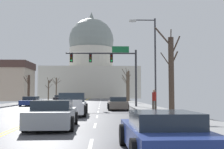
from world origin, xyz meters
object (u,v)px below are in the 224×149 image
object	(u,v)px
pedestrian_00	(154,99)
sedan_oncoming_01	(67,100)
sedan_oncoming_00	(31,101)
sedan_near_02	(53,115)
signal_gantry	(111,63)
sedan_oncoming_02	(59,98)
pickup_truck_near_01	(72,105)
sedan_near_03	(163,134)
sedan_near_00	(118,104)
street_lamp_right	(152,56)

from	to	relation	value
pedestrian_00	sedan_oncoming_01	bearing A→B (deg)	113.13
sedan_oncoming_00	sedan_near_02	bearing A→B (deg)	-73.58
signal_gantry	sedan_oncoming_02	world-z (taller)	signal_gantry
sedan_oncoming_01	pedestrian_00	bearing A→B (deg)	-66.87
pickup_truck_near_01	sedan_oncoming_01	bearing A→B (deg)	97.89
sedan_near_02	sedan_oncoming_02	size ratio (longest dim) A/B	0.98
sedan_oncoming_00	sedan_oncoming_01	size ratio (longest dim) A/B	1.04
sedan_near_03	sedan_oncoming_02	size ratio (longest dim) A/B	0.95
sedan_oncoming_00	pedestrian_00	distance (m)	19.11
sedan_near_03	sedan_oncoming_01	xyz separation A→B (m)	(-7.27, 38.34, 0.05)
sedan_oncoming_02	pedestrian_00	bearing A→B (deg)	-70.24
sedan_oncoming_02	pickup_truck_near_01	bearing A→B (deg)	-79.98
signal_gantry	sedan_near_00	world-z (taller)	signal_gantry
sedan_oncoming_02	pedestrian_00	distance (m)	39.27
signal_gantry	pickup_truck_near_01	xyz separation A→B (m)	(-3.14, -10.47, -4.24)
signal_gantry	sedan_near_00	bearing A→B (deg)	-81.56
street_lamp_right	sedan_near_00	world-z (taller)	street_lamp_right
pickup_truck_near_01	sedan_near_03	size ratio (longest dim) A/B	1.27
street_lamp_right	pedestrian_00	world-z (taller)	street_lamp_right
pickup_truck_near_01	pedestrian_00	xyz separation A→B (m)	(6.41, 1.92, 0.39)
sedan_near_00	pedestrian_00	size ratio (longest dim) A/B	2.44
sedan_near_03	sedan_near_00	bearing A→B (deg)	90.23
sedan_near_02	sedan_oncoming_02	xyz separation A→B (m)	(-6.84, 46.42, -0.02)
sedan_oncoming_00	sedan_oncoming_01	distance (m)	9.98
street_lamp_right	sedan_oncoming_01	bearing A→B (deg)	113.13
signal_gantry	sedan_near_03	xyz separation A→B (m)	(0.65, -23.76, -4.44)
signal_gantry	sedan_near_02	distance (m)	18.81
sedan_oncoming_00	pedestrian_00	xyz separation A→B (m)	(13.27, -13.74, 0.55)
signal_gantry	street_lamp_right	size ratio (longest dim) A/B	1.04
sedan_near_02	sedan_oncoming_00	distance (m)	24.19
sedan_oncoming_02	pedestrian_00	world-z (taller)	pedestrian_00
sedan_near_03	sedan_oncoming_00	bearing A→B (deg)	110.21
sedan_near_00	sedan_near_02	world-z (taller)	sedan_near_02
signal_gantry	pedestrian_00	world-z (taller)	signal_gantry
street_lamp_right	sedan_oncoming_02	xyz separation A→B (m)	(-13.16, 36.69, -4.10)
sedan_oncoming_01	signal_gantry	bearing A→B (deg)	-65.59
pickup_truck_near_01	sedan_near_02	xyz separation A→B (m)	(-0.02, -7.54, -0.13)
sedan_oncoming_01	sedan_oncoming_00	bearing A→B (deg)	-109.87
sedan_oncoming_01	pedestrian_00	distance (m)	25.15
sedan_near_02	pedestrian_00	bearing A→B (deg)	55.81
sedan_near_03	sedan_oncoming_00	xyz separation A→B (m)	(-10.66, 28.95, 0.04)
pickup_truck_near_01	sedan_near_00	bearing A→B (deg)	60.70
street_lamp_right	sedan_near_00	bearing A→B (deg)	120.18
sedan_near_03	sedan_oncoming_01	world-z (taller)	sedan_oncoming_01
sedan_near_00	sedan_oncoming_02	size ratio (longest dim) A/B	0.93
pedestrian_00	sedan_oncoming_00	bearing A→B (deg)	134.01
sedan_near_03	sedan_oncoming_00	size ratio (longest dim) A/B	0.94
signal_gantry	sedan_oncoming_01	size ratio (longest dim) A/B	1.77
sedan_oncoming_00	sedan_oncoming_02	xyz separation A→B (m)	(-0.00, 23.22, 0.01)
sedan_near_02	sedan_near_00	bearing A→B (deg)	75.21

